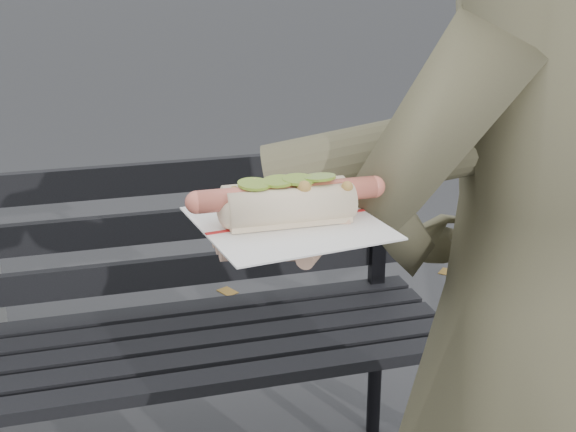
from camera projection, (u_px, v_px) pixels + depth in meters
name	position (u px, v px, depth m)	size (l,w,h in m)	color
park_bench	(134.00, 316.00, 1.96)	(1.50, 0.44, 0.88)	black
person	(526.00, 345.00, 1.15)	(0.62, 0.41, 1.71)	brown
held_hotdog	(422.00, 159.00, 0.97)	(0.62, 0.31, 0.20)	brown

